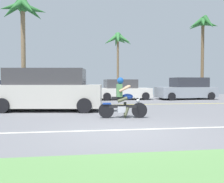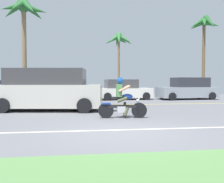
{
  "view_description": "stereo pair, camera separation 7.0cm",
  "coord_description": "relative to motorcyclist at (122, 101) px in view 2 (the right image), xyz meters",
  "views": [
    {
      "loc": [
        -1.19,
        -6.51,
        1.34
      ],
      "look_at": [
        0.29,
        3.89,
        0.92
      ],
      "focal_mm": 39.8,
      "sensor_mm": 36.0,
      "label": 1
    },
    {
      "loc": [
        -1.12,
        -6.51,
        1.34
      ],
      "look_at": [
        0.29,
        3.89,
        0.92
      ],
      "focal_mm": 39.8,
      "sensor_mm": 36.0,
      "label": 2
    }
  ],
  "objects": [
    {
      "name": "ground",
      "position": [
        -0.47,
        0.59,
        -0.65
      ],
      "size": [
        56.0,
        30.0,
        0.04
      ],
      "primitive_type": "cube",
      "color": "slate"
    },
    {
      "name": "lane_line_near",
      "position": [
        -0.47,
        -2.21,
        -0.63
      ],
      "size": [
        50.4,
        0.12,
        0.01
      ],
      "primitive_type": "cube",
      "color": "silver",
      "rests_on": "ground"
    },
    {
      "name": "parked_car_3",
      "position": [
        6.6,
        8.88,
        0.13
      ],
      "size": [
        4.48,
        2.21,
        1.64
      ],
      "color": "#8C939E",
      "rests_on": "ground"
    },
    {
      "name": "parked_car_2",
      "position": [
        1.73,
        9.3,
        0.07
      ],
      "size": [
        4.08,
        2.15,
        1.5
      ],
      "color": "white",
      "rests_on": "ground"
    },
    {
      "name": "palm_tree_2",
      "position": [
        -6.12,
        12.94,
        6.42
      ],
      "size": [
        4.02,
        4.04,
        8.32
      ],
      "color": "#846B4C",
      "rests_on": "ground"
    },
    {
      "name": "palm_tree_1",
      "position": [
        2.16,
        13.76,
        4.39
      ],
      "size": [
        2.78,
        2.73,
        5.85
      ],
      "color": "brown",
      "rests_on": "ground"
    },
    {
      "name": "motorcyclist_distant",
      "position": [
        -4.75,
        5.36,
        -0.06
      ],
      "size": [
        0.62,
        1.58,
        1.35
      ],
      "color": "black",
      "rests_on": "ground"
    },
    {
      "name": "parked_car_1",
      "position": [
        -3.84,
        11.27,
        0.13
      ],
      "size": [
        4.36,
        2.01,
        1.63
      ],
      "color": "#2D663D",
      "rests_on": "ground"
    },
    {
      "name": "lane_line_far",
      "position": [
        -0.47,
        5.21,
        -0.63
      ],
      "size": [
        50.4,
        0.12,
        0.01
      ],
      "primitive_type": "cube",
      "color": "yellow",
      "rests_on": "ground"
    },
    {
      "name": "motorcyclist",
      "position": [
        0.0,
        0.0,
        0.0
      ],
      "size": [
        1.79,
        0.58,
        1.5
      ],
      "color": "black",
      "rests_on": "ground"
    },
    {
      "name": "suv_nearby",
      "position": [
        -2.98,
        2.82,
        0.31
      ],
      "size": [
        5.16,
        2.63,
        1.93
      ],
      "color": "beige",
      "rests_on": "ground"
    },
    {
      "name": "palm_tree_0",
      "position": [
        10.32,
        13.56,
        5.75
      ],
      "size": [
        3.16,
        3.03,
        7.61
      ],
      "color": "brown",
      "rests_on": "ground"
    }
  ]
}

